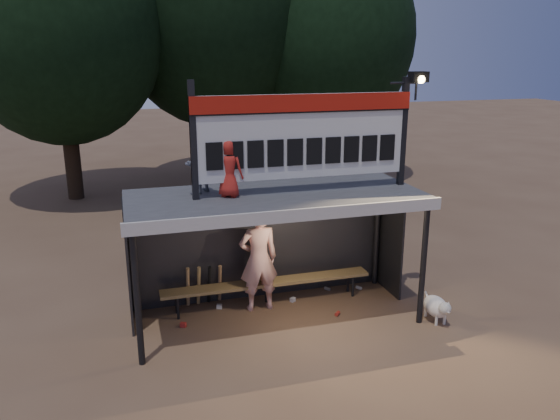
% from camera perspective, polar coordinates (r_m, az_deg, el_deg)
% --- Properties ---
extents(ground, '(80.00, 80.00, 0.00)m').
position_cam_1_polar(ground, '(10.09, -0.46, -11.13)').
color(ground, brown).
rests_on(ground, ground).
extents(player, '(0.74, 0.50, 1.99)m').
position_cam_1_polar(player, '(10.01, -2.26, -5.12)').
color(player, white).
rests_on(player, ground).
extents(child_a, '(0.62, 0.62, 1.02)m').
position_cam_1_polar(child_a, '(9.27, -8.78, 4.80)').
color(child_a, slate).
rests_on(child_a, dugout_shelter).
extents(child_b, '(0.55, 0.51, 0.95)m').
position_cam_1_polar(child_b, '(8.99, -5.36, 4.34)').
color(child_b, '#B3231B').
rests_on(child_b, dugout_shelter).
extents(dugout_shelter, '(5.10, 2.08, 2.32)m').
position_cam_1_polar(dugout_shelter, '(9.61, -0.88, -0.65)').
color(dugout_shelter, '#3A3A3C').
rests_on(dugout_shelter, ground).
extents(scoreboard_assembly, '(4.10, 0.27, 1.99)m').
position_cam_1_polar(scoreboard_assembly, '(9.22, 2.88, 8.03)').
color(scoreboard_assembly, black).
rests_on(scoreboard_assembly, dugout_shelter).
extents(bench, '(4.00, 0.35, 0.48)m').
position_cam_1_polar(bench, '(10.38, -1.30, -7.67)').
color(bench, olive).
rests_on(bench, ground).
extents(tree_left, '(6.46, 6.46, 9.27)m').
position_cam_1_polar(tree_left, '(18.71, -22.20, 17.72)').
color(tree_left, black).
rests_on(tree_left, ground).
extents(tree_mid, '(7.22, 7.22, 10.36)m').
position_cam_1_polar(tree_mid, '(20.48, -7.06, 20.31)').
color(tree_mid, black).
rests_on(tree_mid, ground).
extents(tree_right, '(6.08, 6.08, 8.72)m').
position_cam_1_polar(tree_right, '(20.54, 5.16, 17.62)').
color(tree_right, black).
rests_on(tree_right, ground).
extents(dog, '(0.36, 0.81, 0.49)m').
position_cam_1_polar(dog, '(10.22, 16.07, -9.70)').
color(dog, '#F0E2D0').
rests_on(dog, ground).
extents(bats, '(0.68, 0.35, 0.84)m').
position_cam_1_polar(bats, '(10.41, -7.95, -7.77)').
color(bats, '#A87D4E').
rests_on(bats, ground).
extents(litter, '(3.73, 1.21, 0.08)m').
position_cam_1_polar(litter, '(10.52, 0.74, -9.69)').
color(litter, '#A3211C').
rests_on(litter, ground).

